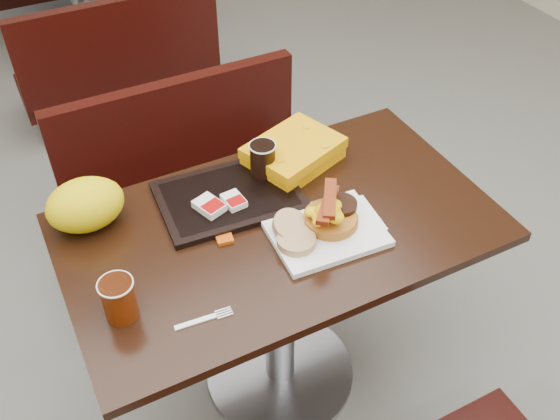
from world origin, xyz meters
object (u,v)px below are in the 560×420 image
table_near (280,309)px  hashbrown_sleeve_right (234,201)px  platter (326,232)px  paper_bag (85,205)px  bench_near_n (199,186)px  knife (373,212)px  clamshell (294,153)px  pancake_stack (331,218)px  coffee_cup_near (119,299)px  hashbrown_sleeve_left (209,206)px  bench_far_s (114,53)px  fork (196,322)px  coffee_cup_far (263,159)px  tray (229,196)px

table_near → hashbrown_sleeve_right: bearing=126.4°
platter → paper_bag: bearing=153.2°
bench_near_n → knife: knife is taller
clamshell → platter: bearing=-121.9°
pancake_stack → clamshell: size_ratio=0.56×
bench_near_n → clamshell: 0.66m
coffee_cup_near → hashbrown_sleeve_left: bearing=36.0°
bench_far_s → paper_bag: paper_bag is taller
fork → knife: bearing=17.2°
platter → hashbrown_sleeve_left: hashbrown_sleeve_left is taller
hashbrown_sleeve_left → fork: bearing=-136.9°
coffee_cup_far → table_near: bearing=-103.0°
pancake_stack → tray: 0.31m
bench_near_n → bench_far_s: 1.20m
fork → hashbrown_sleeve_left: (0.18, 0.34, 0.03)m
bench_near_n → tray: 0.68m
bench_near_n → coffee_cup_far: coffee_cup_far is taller
hashbrown_sleeve_right → fork: bearing=-132.2°
knife → paper_bag: bearing=-107.9°
pancake_stack → coffee_cup_near: 0.60m
table_near → coffee_cup_near: (-0.48, -0.11, 0.43)m
clamshell → paper_bag: size_ratio=1.29×
clamshell → bench_near_n: bearing=89.5°
pancake_stack → hashbrown_sleeve_right: bearing=136.8°
bench_near_n → clamshell: bearing=-70.9°
coffee_cup_far → paper_bag: bearing=176.2°
coffee_cup_near → knife: coffee_cup_near is taller
pancake_stack → clamshell: 0.31m
hashbrown_sleeve_right → coffee_cup_near: bearing=-155.4°
bench_far_s → coffee_cup_far: coffee_cup_far is taller
table_near → bench_near_n: bearing=90.0°
platter → hashbrown_sleeve_left: size_ratio=3.59×
fork → bench_near_n: bearing=74.5°
fork → knife: (0.59, 0.13, -0.00)m
clamshell → pancake_stack: bearing=-118.0°
pancake_stack → tray: (-0.20, 0.24, -0.02)m
knife → fork: bearing=-71.7°
bench_near_n → hashbrown_sleeve_left: bearing=-105.4°
bench_far_s → paper_bag: bearing=-105.8°
platter → knife: size_ratio=1.96×
pancake_stack → coffee_cup_far: bearing=104.4°
platter → coffee_cup_far: (-0.05, 0.30, 0.06)m
bench_far_s → coffee_cup_far: size_ratio=9.73×
bench_near_n → paper_bag: (-0.47, -0.46, 0.46)m
fork → paper_bag: size_ratio=0.67×
platter → table_near: bearing=138.6°
platter → knife: bearing=8.0°
bench_near_n → hashbrown_sleeve_left: hashbrown_sleeve_left is taller
fork → coffee_cup_far: coffee_cup_far is taller
platter → hashbrown_sleeve_left: bearing=142.4°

